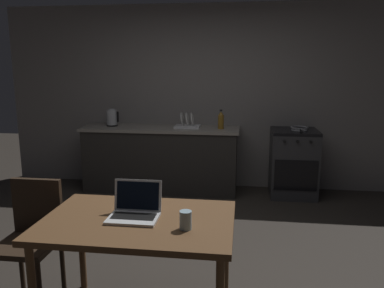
% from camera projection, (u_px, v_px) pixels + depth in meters
% --- Properties ---
extents(ground_plane, '(12.00, 12.00, 0.00)m').
position_uv_depth(ground_plane, '(180.00, 258.00, 3.50)').
color(ground_plane, '#2D2823').
extents(back_wall, '(6.40, 0.10, 2.57)m').
position_uv_depth(back_wall, '(226.00, 98.00, 5.45)').
color(back_wall, gray).
rests_on(back_wall, ground_plane).
extents(kitchen_counter, '(2.16, 0.64, 0.90)m').
position_uv_depth(kitchen_counter, '(161.00, 158.00, 5.39)').
color(kitchen_counter, '#282623').
rests_on(kitchen_counter, ground_plane).
extents(stove_oven, '(0.60, 0.62, 0.90)m').
position_uv_depth(stove_oven, '(293.00, 163.00, 5.15)').
color(stove_oven, '#2D2D30').
rests_on(stove_oven, ground_plane).
extents(dining_table, '(1.23, 0.82, 0.75)m').
position_uv_depth(dining_table, '(138.00, 230.00, 2.49)').
color(dining_table, brown).
rests_on(dining_table, ground_plane).
extents(chair, '(0.40, 0.40, 0.91)m').
position_uv_depth(chair, '(32.00, 233.00, 2.80)').
color(chair, '#2D2116').
rests_on(chair, ground_plane).
extents(laptop, '(0.32, 0.26, 0.23)m').
position_uv_depth(laptop, '(135.00, 211.00, 2.49)').
color(laptop, silver).
rests_on(laptop, dining_table).
extents(electric_kettle, '(0.17, 0.15, 0.24)m').
position_uv_depth(electric_kettle, '(112.00, 118.00, 5.37)').
color(electric_kettle, black).
rests_on(electric_kettle, kitchen_counter).
extents(bottle, '(0.08, 0.08, 0.26)m').
position_uv_depth(bottle, '(221.00, 120.00, 5.12)').
color(bottle, '#8C601E').
rests_on(bottle, kitchen_counter).
extents(frying_pan, '(0.23, 0.40, 0.05)m').
position_uv_depth(frying_pan, '(299.00, 128.00, 5.03)').
color(frying_pan, gray).
rests_on(frying_pan, stove_oven).
extents(drinking_glass, '(0.07, 0.07, 0.11)m').
position_uv_depth(drinking_glass, '(186.00, 220.00, 2.31)').
color(drinking_glass, '#99B7C6').
rests_on(drinking_glass, dining_table).
extents(dish_rack, '(0.34, 0.26, 0.21)m').
position_uv_depth(dish_rack, '(187.00, 124.00, 5.24)').
color(dish_rack, silver).
rests_on(dish_rack, kitchen_counter).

